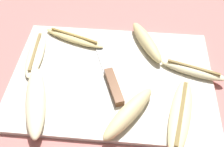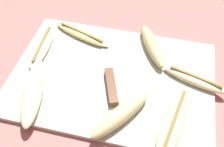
% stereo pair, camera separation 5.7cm
% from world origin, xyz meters
% --- Properties ---
extents(ground_plane, '(4.00, 4.00, 0.00)m').
position_xyz_m(ground_plane, '(0.00, 0.00, 0.00)').
color(ground_plane, '#B76B66').
extents(cutting_board, '(0.47, 0.33, 0.01)m').
position_xyz_m(cutting_board, '(0.00, 0.00, 0.01)').
color(cutting_board, beige).
rests_on(cutting_board, ground_plane).
extents(knife, '(0.10, 0.22, 0.02)m').
position_xyz_m(knife, '(-0.00, -0.02, 0.02)').
color(knife, brown).
rests_on(knife, cutting_board).
extents(banana_pale_long, '(0.09, 0.19, 0.03)m').
position_xyz_m(banana_pale_long, '(-0.16, -0.09, 0.03)').
color(banana_pale_long, beige).
rests_on(banana_pale_long, cutting_board).
extents(banana_bright_far, '(0.05, 0.16, 0.02)m').
position_xyz_m(banana_bright_far, '(-0.20, 0.05, 0.02)').
color(banana_bright_far, beige).
rests_on(banana_bright_far, cutting_board).
extents(banana_spotted_left, '(0.10, 0.15, 0.03)m').
position_xyz_m(banana_spotted_left, '(0.08, 0.11, 0.03)').
color(banana_spotted_left, '#DBC684').
rests_on(banana_spotted_left, cutting_board).
extents(banana_cream_curved, '(0.16, 0.08, 0.02)m').
position_xyz_m(banana_cream_curved, '(0.19, 0.03, 0.02)').
color(banana_cream_curved, beige).
rests_on(banana_cream_curved, cutting_board).
extents(banana_soft_right, '(0.08, 0.20, 0.02)m').
position_xyz_m(banana_soft_right, '(0.15, -0.10, 0.02)').
color(banana_soft_right, beige).
rests_on(banana_soft_right, cutting_board).
extents(banana_mellow_near, '(0.12, 0.15, 0.03)m').
position_xyz_m(banana_mellow_near, '(0.04, -0.11, 0.03)').
color(banana_mellow_near, beige).
rests_on(banana_mellow_near, cutting_board).
extents(banana_golden_short, '(0.17, 0.09, 0.02)m').
position_xyz_m(banana_golden_short, '(-0.11, 0.11, 0.02)').
color(banana_golden_short, '#EDD689').
rests_on(banana_golden_short, cutting_board).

